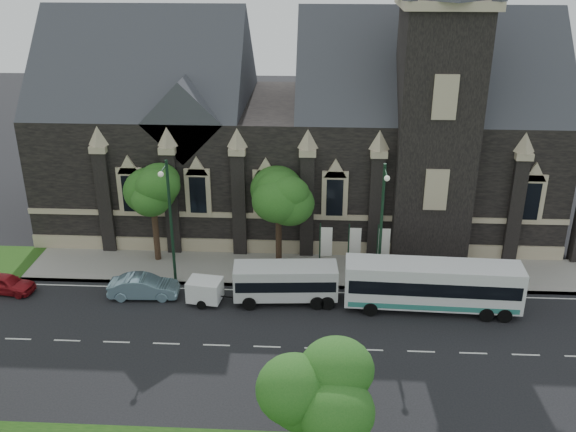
# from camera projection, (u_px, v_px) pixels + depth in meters

# --- Properties ---
(ground) EXTENTS (160.00, 160.00, 0.00)m
(ground) POSITION_uv_depth(u_px,v_px,m) (216.00, 345.00, 37.89)
(ground) COLOR black
(ground) RESTS_ON ground
(sidewalk) EXTENTS (80.00, 5.00, 0.15)m
(sidewalk) POSITION_uv_depth(u_px,v_px,m) (237.00, 268.00, 46.55)
(sidewalk) COLOR gray
(sidewalk) RESTS_ON ground
(museum) EXTENTS (40.00, 17.70, 29.90)m
(museum) POSITION_uv_depth(u_px,v_px,m) (311.00, 126.00, 51.56)
(museum) COLOR black
(museum) RESTS_ON ground
(tree_park_east) EXTENTS (3.40, 3.40, 6.28)m
(tree_park_east) POSITION_uv_depth(u_px,v_px,m) (322.00, 387.00, 27.21)
(tree_park_east) COLOR black
(tree_park_east) RESTS_ON ground
(tree_walk_right) EXTENTS (4.08, 4.08, 7.80)m
(tree_walk_right) POSITION_uv_depth(u_px,v_px,m) (282.00, 189.00, 45.21)
(tree_walk_right) COLOR black
(tree_walk_right) RESTS_ON ground
(tree_walk_left) EXTENTS (3.91, 3.91, 7.64)m
(tree_walk_left) POSITION_uv_depth(u_px,v_px,m) (155.00, 188.00, 45.67)
(tree_walk_left) COLOR black
(tree_walk_left) RESTS_ON ground
(street_lamp_near) EXTENTS (0.36, 1.88, 9.00)m
(street_lamp_near) POSITION_uv_depth(u_px,v_px,m) (382.00, 221.00, 41.85)
(street_lamp_near) COLOR #15311F
(street_lamp_near) RESTS_ON ground
(street_lamp_mid) EXTENTS (0.36, 1.88, 9.00)m
(street_lamp_mid) POSITION_uv_depth(u_px,v_px,m) (170.00, 217.00, 42.53)
(street_lamp_mid) COLOR #15311F
(street_lamp_mid) RESTS_ON ground
(banner_flag_left) EXTENTS (0.90, 0.10, 4.00)m
(banner_flag_left) POSITION_uv_depth(u_px,v_px,m) (324.00, 245.00, 44.87)
(banner_flag_left) COLOR #15311F
(banner_flag_left) RESTS_ON ground
(banner_flag_center) EXTENTS (0.90, 0.10, 4.00)m
(banner_flag_center) POSITION_uv_depth(u_px,v_px,m) (353.00, 245.00, 44.77)
(banner_flag_center) COLOR #15311F
(banner_flag_center) RESTS_ON ground
(banner_flag_right) EXTENTS (0.90, 0.10, 4.00)m
(banner_flag_right) POSITION_uv_depth(u_px,v_px,m) (381.00, 246.00, 44.67)
(banner_flag_right) COLOR #15311F
(banner_flag_right) RESTS_ON ground
(tour_coach) EXTENTS (11.18, 2.93, 3.24)m
(tour_coach) POSITION_uv_depth(u_px,v_px,m) (433.00, 285.00, 40.89)
(tour_coach) COLOR white
(tour_coach) RESTS_ON ground
(shuttle_bus) EXTENTS (6.86, 2.79, 2.60)m
(shuttle_bus) POSITION_uv_depth(u_px,v_px,m) (286.00, 281.00, 41.90)
(shuttle_bus) COLOR silver
(shuttle_bus) RESTS_ON ground
(box_trailer) EXTENTS (3.20, 1.89, 1.67)m
(box_trailer) POSITION_uv_depth(u_px,v_px,m) (205.00, 290.00, 41.94)
(box_trailer) COLOR white
(box_trailer) RESTS_ON ground
(sedan) EXTENTS (4.69, 1.83, 1.52)m
(sedan) POSITION_uv_depth(u_px,v_px,m) (144.00, 287.00, 42.69)
(sedan) COLOR #7A9EB1
(sedan) RESTS_ON ground
(car_far_red) EXTENTS (4.04, 2.05, 1.32)m
(car_far_red) POSITION_uv_depth(u_px,v_px,m) (6.00, 284.00, 43.29)
(car_far_red) COLOR maroon
(car_far_red) RESTS_ON ground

